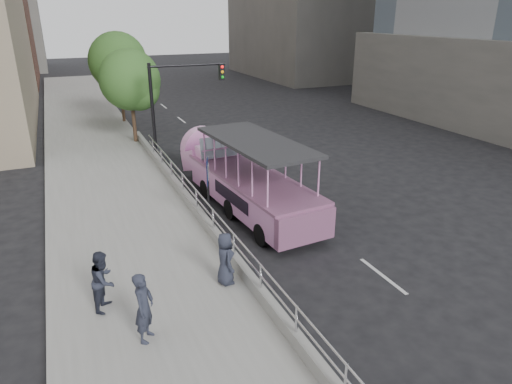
{
  "coord_description": "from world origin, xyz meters",
  "views": [
    {
      "loc": [
        -7.42,
        -11.57,
        7.55
      ],
      "look_at": [
        -1.49,
        2.09,
        1.69
      ],
      "focal_mm": 32.0,
      "sensor_mm": 36.0,
      "label": 1
    }
  ],
  "objects": [
    {
      "name": "ground",
      "position": [
        0.0,
        0.0,
        0.0
      ],
      "size": [
        160.0,
        160.0,
        0.0
      ],
      "primitive_type": "plane",
      "color": "black"
    },
    {
      "name": "sidewalk",
      "position": [
        -5.75,
        10.0,
        0.15
      ],
      "size": [
        5.5,
        80.0,
        0.3
      ],
      "primitive_type": "cube",
      "color": "#9E9E99",
      "rests_on": "ground"
    },
    {
      "name": "kerb_wall",
      "position": [
        -3.12,
        2.0,
        0.48
      ],
      "size": [
        0.24,
        30.0,
        0.36
      ],
      "primitive_type": "cube",
      "color": "gray",
      "rests_on": "sidewalk"
    },
    {
      "name": "guardrail",
      "position": [
        -3.12,
        2.0,
        1.14
      ],
      "size": [
        0.07,
        22.0,
        0.71
      ],
      "color": "silver",
      "rests_on": "kerb_wall"
    },
    {
      "name": "duck_boat",
      "position": [
        -0.89,
        4.96,
        1.15
      ],
      "size": [
        3.04,
        9.5,
        3.1
      ],
      "color": "black",
      "rests_on": "ground"
    },
    {
      "name": "car",
      "position": [
        1.72,
        12.76,
        0.7
      ],
      "size": [
        1.91,
        4.2,
        1.4
      ],
      "primitive_type": "imported",
      "rotation": [
        0.0,
        0.0,
        -0.06
      ],
      "color": "silver",
      "rests_on": "ground"
    },
    {
      "name": "pedestrian_near",
      "position": [
        -6.28,
        -2.41,
        1.19
      ],
      "size": [
        0.7,
        0.77,
        1.77
      ],
      "primitive_type": "imported",
      "rotation": [
        0.0,
        0.0,
        1.02
      ],
      "color": "#282C3C",
      "rests_on": "sidewalk"
    },
    {
      "name": "pedestrian_mid",
      "position": [
        -7.01,
        -0.73,
        1.13
      ],
      "size": [
        0.92,
        1.0,
        1.65
      ],
      "primitive_type": "imported",
      "rotation": [
        0.0,
        0.0,
        1.11
      ],
      "color": "#282C3C",
      "rests_on": "sidewalk"
    },
    {
      "name": "pedestrian_far",
      "position": [
        -3.72,
        -0.86,
        1.08
      ],
      "size": [
        0.51,
        0.77,
        1.56
      ],
      "primitive_type": "imported",
      "rotation": [
        0.0,
        0.0,
        1.58
      ],
      "color": "#282C3C",
      "rests_on": "sidewalk"
    },
    {
      "name": "parking_sign",
      "position": [
        -2.95,
        3.0,
        1.76
      ],
      "size": [
        0.25,
        0.6,
        2.81
      ],
      "color": "black",
      "rests_on": "ground"
    },
    {
      "name": "traffic_signal",
      "position": [
        -1.7,
        12.5,
        3.5
      ],
      "size": [
        4.2,
        0.32,
        5.2
      ],
      "color": "black",
      "rests_on": "ground"
    },
    {
      "name": "street_tree_near",
      "position": [
        -3.3,
        15.93,
        3.82
      ],
      "size": [
        3.52,
        3.52,
        5.72
      ],
      "color": "#382819",
      "rests_on": "ground"
    },
    {
      "name": "street_tree_far",
      "position": [
        -3.1,
        21.93,
        4.31
      ],
      "size": [
        3.97,
        3.97,
        6.45
      ],
      "color": "#382819",
      "rests_on": "ground"
    }
  ]
}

